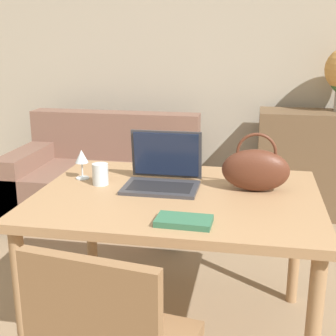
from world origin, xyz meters
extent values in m
cube|color=#BCB29E|center=(0.00, 2.97, 1.35)|extent=(10.00, 0.06, 2.70)
cube|color=#A87F56|center=(0.01, 0.81, 0.73)|extent=(1.29, 0.97, 0.04)
cylinder|color=#A87F56|center=(-0.57, 0.39, 0.35)|extent=(0.06, 0.06, 0.71)
cylinder|color=#A87F56|center=(-0.57, 1.24, 0.35)|extent=(0.06, 0.06, 0.71)
cylinder|color=#A87F56|center=(0.60, 1.24, 0.35)|extent=(0.06, 0.06, 0.71)
cube|color=olive|center=(-0.08, -0.13, 0.68)|extent=(0.42, 0.10, 0.41)
cube|color=#7F5B4C|center=(-0.82, 2.23, 0.21)|extent=(1.44, 0.89, 0.42)
cube|color=#7F5B4C|center=(-0.82, 2.57, 0.62)|extent=(1.44, 0.20, 0.40)
cube|color=#7F5B4C|center=(-1.44, 2.23, 0.28)|extent=(0.20, 0.89, 0.56)
cube|color=#7F5B4C|center=(-0.20, 2.23, 0.28)|extent=(0.20, 0.89, 0.56)
cube|color=brown|center=(1.00, 2.64, 0.43)|extent=(1.24, 0.40, 0.86)
cube|color=#38383D|center=(-0.08, 0.86, 0.76)|extent=(0.35, 0.24, 0.02)
cube|color=black|center=(-0.08, 0.85, 0.76)|extent=(0.30, 0.16, 0.00)
cube|color=#38383D|center=(-0.08, 1.00, 0.88)|extent=(0.35, 0.04, 0.24)
cube|color=#19233D|center=(-0.08, 0.99, 0.88)|extent=(0.32, 0.03, 0.22)
cylinder|color=silver|center=(-0.38, 0.88, 0.80)|extent=(0.08, 0.08, 0.10)
cylinder|color=silver|center=(-0.50, 0.95, 0.75)|extent=(0.07, 0.07, 0.01)
cylinder|color=silver|center=(-0.50, 0.95, 0.79)|extent=(0.01, 0.01, 0.08)
cone|color=silver|center=(-0.50, 0.95, 0.86)|extent=(0.07, 0.07, 0.07)
ellipsoid|color=#592D1E|center=(0.36, 0.92, 0.85)|extent=(0.31, 0.12, 0.20)
torus|color=#592D1E|center=(0.36, 0.92, 0.93)|extent=(0.19, 0.01, 0.19)
cube|color=#336B4C|center=(0.10, 0.47, 0.76)|extent=(0.22, 0.13, 0.02)
camera|label=1|loc=(0.34, -1.19, 1.45)|focal=50.00mm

